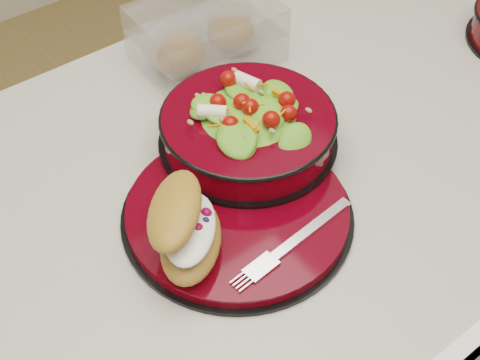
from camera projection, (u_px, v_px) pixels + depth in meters
island_counter at (316, 289)px, 1.32m from camera, size 1.24×0.74×0.90m
dinner_plate at (238, 212)px, 0.85m from camera, size 0.30×0.30×0.02m
salad_bowl at (248, 122)px, 0.90m from camera, size 0.25×0.25×0.10m
croissant at (187, 227)px, 0.77m from camera, size 0.14×0.16×0.08m
fork at (296, 240)px, 0.80m from camera, size 0.17×0.03×0.00m
pastry_box at (206, 35)px, 1.06m from camera, size 0.23×0.17×0.09m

